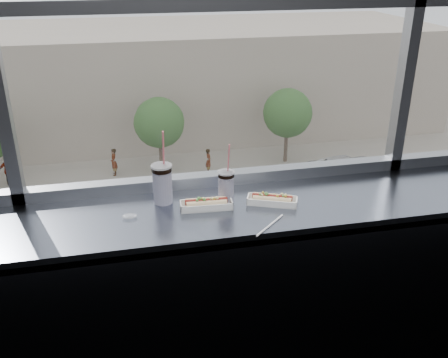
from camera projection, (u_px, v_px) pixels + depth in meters
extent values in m
plane|color=black|center=(220.00, 270.00, 2.87)|extent=(6.00, 0.00, 6.00)
cube|color=slate|center=(231.00, 212.00, 2.41)|extent=(6.00, 0.55, 0.06)
cube|color=slate|center=(243.00, 332.00, 2.40)|extent=(6.00, 0.04, 1.04)
cube|color=white|center=(206.00, 208.00, 2.38)|extent=(0.25, 0.10, 0.01)
cube|color=white|center=(206.00, 205.00, 2.37)|extent=(0.25, 0.10, 0.03)
cylinder|color=#D4B585|center=(206.00, 203.00, 2.37)|extent=(0.19, 0.05, 0.04)
cylinder|color=maroon|center=(206.00, 201.00, 2.36)|extent=(0.20, 0.04, 0.03)
cube|color=white|center=(272.00, 203.00, 2.42)|extent=(0.25, 0.17, 0.01)
cube|color=white|center=(272.00, 201.00, 2.41)|extent=(0.25, 0.17, 0.03)
cylinder|color=#D4B585|center=(272.00, 199.00, 2.41)|extent=(0.19, 0.11, 0.04)
cylinder|color=maroon|center=(272.00, 197.00, 2.41)|extent=(0.19, 0.10, 0.03)
cylinder|color=white|center=(162.00, 185.00, 2.40)|extent=(0.09, 0.09, 0.19)
cylinder|color=black|center=(162.00, 169.00, 2.37)|extent=(0.10, 0.10, 0.02)
cylinder|color=silver|center=(161.00, 166.00, 2.36)|extent=(0.10, 0.10, 0.01)
cylinder|color=#DC606B|center=(163.00, 150.00, 2.32)|extent=(0.01, 0.05, 0.20)
cylinder|color=white|center=(226.00, 187.00, 2.42)|extent=(0.08, 0.08, 0.15)
cylinder|color=black|center=(226.00, 175.00, 2.39)|extent=(0.08, 0.08, 0.02)
cylinder|color=silver|center=(226.00, 172.00, 2.38)|extent=(0.08, 0.08, 0.01)
cylinder|color=#DC606B|center=(229.00, 159.00, 2.35)|extent=(0.01, 0.04, 0.16)
cylinder|color=white|center=(270.00, 225.00, 2.22)|extent=(0.17, 0.16, 0.01)
ellipsoid|color=silver|center=(130.00, 216.00, 2.29)|extent=(0.08, 0.06, 0.02)
plane|color=gray|center=(123.00, 109.00, 46.33)|extent=(120.00, 120.00, 0.00)
cube|color=black|center=(139.00, 236.00, 25.42)|extent=(80.00, 10.00, 0.06)
cube|color=gray|center=(132.00, 175.00, 32.53)|extent=(80.00, 6.00, 0.04)
cube|color=gray|center=(122.00, 79.00, 39.78)|extent=(50.00, 14.00, 8.00)
imported|color=maroon|center=(171.00, 259.00, 21.65)|extent=(3.20, 6.40, 2.05)
imported|color=white|center=(348.00, 165.00, 31.11)|extent=(3.20, 6.53, 2.10)
imported|color=beige|center=(331.00, 242.00, 23.16)|extent=(2.32, 5.55, 1.85)
imported|color=#66605B|center=(209.00, 158.00, 32.40)|extent=(0.66, 0.88, 1.98)
imported|color=#66605B|center=(114.00, 159.00, 32.01)|extent=(0.72, 0.96, 2.16)
imported|color=#66605B|center=(8.00, 168.00, 30.62)|extent=(1.02, 0.77, 2.30)
cylinder|color=#47382B|center=(161.00, 155.00, 32.43)|extent=(0.24, 0.24, 2.42)
sphere|color=#356227|center=(159.00, 123.00, 31.51)|extent=(3.23, 3.23, 3.23)
cylinder|color=#47382B|center=(286.00, 145.00, 34.09)|extent=(0.25, 0.25, 2.47)
sphere|color=#356227|center=(288.00, 113.00, 33.15)|extent=(3.29, 3.29, 3.29)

